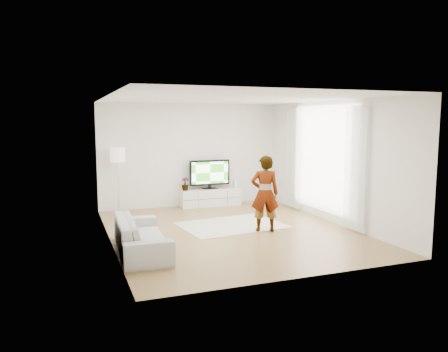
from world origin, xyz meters
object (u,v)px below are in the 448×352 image
object	(u,v)px
television	(210,173)
sofa	(142,235)
media_console	(210,197)
player	(265,193)
floor_lamp	(118,158)
rug	(232,225)

from	to	relation	value
television	sofa	world-z (taller)	television
media_console	sofa	bearing A→B (deg)	-124.97
player	floor_lamp	bearing A→B (deg)	-29.32
player	television	bearing A→B (deg)	-67.46
media_console	rug	xyz separation A→B (m)	(-0.27, -2.33, -0.23)
television	sofa	size ratio (longest dim) A/B	0.54
media_console	television	world-z (taller)	television
media_console	floor_lamp	size ratio (longest dim) A/B	1.00
rug	floor_lamp	bearing A→B (deg)	134.22
sofa	media_console	bearing A→B (deg)	-32.33
television	floor_lamp	world-z (taller)	floor_lamp
sofa	television	bearing A→B (deg)	-32.12
media_console	rug	distance (m)	2.36
sofa	floor_lamp	distance (m)	3.70
media_console	rug	bearing A→B (deg)	-96.66
media_console	player	bearing A→B (deg)	-86.57
media_console	player	world-z (taller)	player
television	floor_lamp	size ratio (longest dim) A/B	0.69
television	rug	size ratio (longest dim) A/B	0.51
player	media_console	bearing A→B (deg)	-67.42
television	player	distance (m)	3.10
player	floor_lamp	distance (m)	4.06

